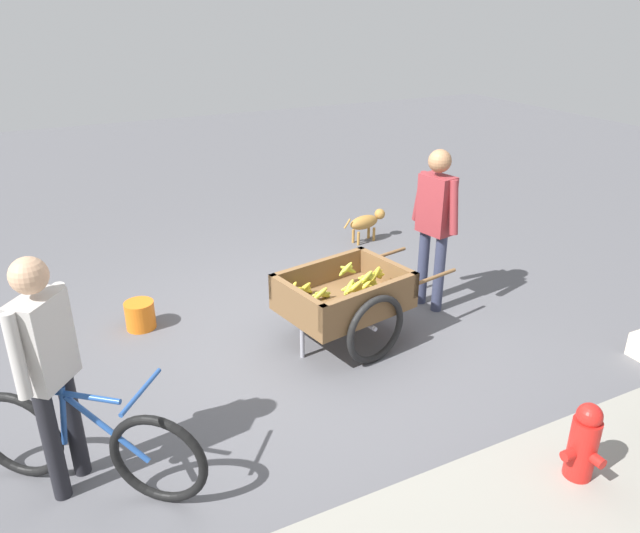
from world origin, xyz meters
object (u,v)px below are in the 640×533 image
at_px(bicycle, 86,444).
at_px(plastic_bucket, 140,315).
at_px(dog, 366,222).
at_px(fire_hydrant, 582,449).
at_px(vendor_person, 435,216).
at_px(fruit_cart, 345,299).
at_px(cyclist_person, 47,358).

distance_m(bicycle, plastic_bucket, 2.12).
bearing_deg(dog, bicycle, 37.89).
xyz_separation_m(bicycle, fire_hydrant, (-2.80, 1.43, -0.02)).
xyz_separation_m(vendor_person, dog, (-0.36, -1.89, -0.72)).
distance_m(vendor_person, bicycle, 3.71).
distance_m(dog, plastic_bucket, 3.29).
distance_m(fruit_cart, cyclist_person, 2.66).
xyz_separation_m(vendor_person, cyclist_person, (3.60, 1.01, -0.02)).
bearing_deg(fire_hydrant, cyclist_person, -27.60).
xyz_separation_m(bicycle, dog, (-3.85, -2.99, -0.08)).
relative_size(vendor_person, bicycle, 1.26).
bearing_deg(dog, vendor_person, 79.15).
bearing_deg(plastic_bucket, dog, -162.26).
bearing_deg(fruit_cart, plastic_bucket, -33.56).
xyz_separation_m(fruit_cart, vendor_person, (-1.12, -0.21, 0.55)).
bearing_deg(vendor_person, fruit_cart, 10.86).
height_order(fruit_cart, bicycle, bicycle).
distance_m(fruit_cart, vendor_person, 1.27).
distance_m(fruit_cart, bicycle, 2.53).
bearing_deg(dog, plastic_bucket, 17.74).
relative_size(bicycle, fire_hydrant, 1.96).
height_order(bicycle, cyclist_person, cyclist_person).
distance_m(vendor_person, dog, 2.05).
bearing_deg(fruit_cart, cyclist_person, 17.75).
distance_m(vendor_person, plastic_bucket, 3.03).
bearing_deg(fire_hydrant, dog, -103.25).
xyz_separation_m(vendor_person, plastic_bucket, (2.77, -0.88, -0.86)).
height_order(vendor_person, dog, vendor_person).
bearing_deg(cyclist_person, fruit_cart, -162.25).
xyz_separation_m(fire_hydrant, plastic_bucket, (2.09, -3.42, -0.20)).
xyz_separation_m(bicycle, cyclist_person, (0.12, -0.10, 0.62)).
relative_size(vendor_person, fire_hydrant, 2.47).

